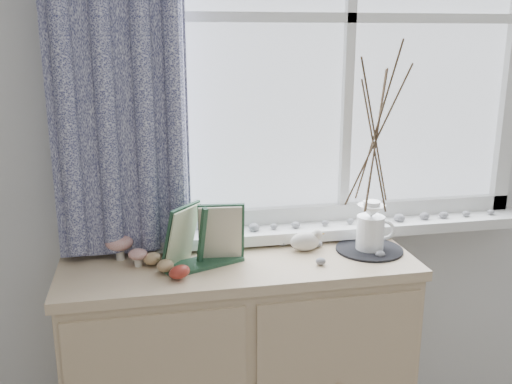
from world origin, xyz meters
TOP-DOWN VIEW (x-y plane):
  - sideboard at (-0.15, 1.75)m, footprint 1.20×0.45m
  - botanical_book at (-0.28, 1.70)m, footprint 0.34×0.24m
  - toadstool_cluster at (-0.53, 1.82)m, footprint 0.14×0.15m
  - wooden_eggs at (-0.40, 1.69)m, footprint 0.13×0.17m
  - songbird_figurine at (0.10, 1.79)m, footprint 0.15×0.07m
  - crocheted_doily at (0.32, 1.75)m, footprint 0.24×0.24m
  - twig_pitcher at (0.32, 1.75)m, footprint 0.35×0.35m
  - sideboard_pebbles at (0.15, 1.75)m, footprint 0.33×0.23m

SIDE VIEW (x-z plane):
  - sideboard at x=-0.15m, z-range 0.00..0.85m
  - crocheted_doily at x=0.32m, z-range 0.85..0.86m
  - sideboard_pebbles at x=0.15m, z-range 0.85..0.87m
  - wooden_eggs at x=-0.40m, z-range 0.84..0.91m
  - songbird_figurine at x=0.10m, z-range 0.85..0.93m
  - toadstool_cluster at x=-0.53m, z-range 0.86..0.95m
  - botanical_book at x=-0.28m, z-range 0.85..1.07m
  - twig_pitcher at x=0.32m, z-range 0.90..1.64m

